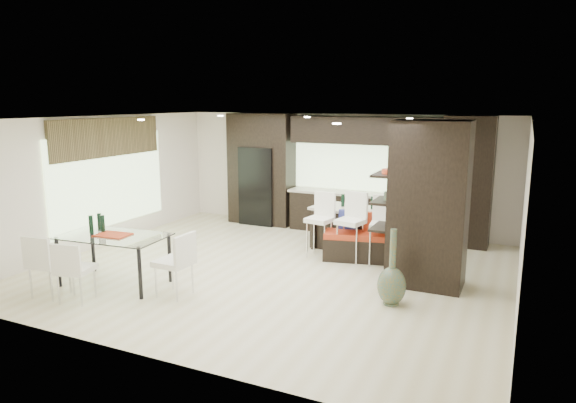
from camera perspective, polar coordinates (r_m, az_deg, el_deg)
The scene contains 22 objects.
ground at distance 9.33m, azimuth -1.56°, elevation -7.59°, with size 8.00×8.00×0.00m, color beige.
back_wall at distance 12.18m, azimuth 5.76°, elevation 3.32°, with size 8.00×0.02×2.70m, color white.
left_wall at distance 11.33m, azimuth -20.04°, elevation 2.11°, with size 0.02×7.00×2.70m, color white.
right_wall at distance 8.08m, azimuth 24.71°, elevation -1.67°, with size 0.02×7.00×2.70m, color white.
ceiling at distance 8.84m, azimuth -1.66°, elevation 9.21°, with size 8.00×7.00×0.02m, color white.
window_left at distance 11.45m, azimuth -19.20°, elevation 2.25°, with size 0.04×3.20×1.90m, color #B2D199.
window_back at distance 11.94m, azimuth 8.44°, elevation 4.06°, with size 3.40×0.04×1.20m, color #B2D199.
stone_accent at distance 11.33m, azimuth -19.38°, elevation 6.74°, with size 0.08×3.00×0.80m, color brown.
ceiling_spots at distance 9.07m, azimuth -0.94°, elevation 9.13°, with size 4.00×3.00×0.02m, color white.
back_cabinetry at distance 11.72m, azimuth 7.54°, elevation 2.97°, with size 6.80×0.68×2.70m, color black.
refrigerator at distance 12.65m, azimuth -3.00°, elevation 1.82°, with size 0.90×0.68×1.90m, color black.
partition_column at distance 8.58m, azimuth 15.38°, elevation -0.34°, with size 1.20×0.80×2.70m, color black.
kitchen_island at distance 10.50m, azimuth 8.21°, elevation -3.14°, with size 2.04×0.88×0.85m, color black.
stool_left at distance 9.98m, azimuth 3.49°, elevation -3.32°, with size 0.45×0.45×1.02m, color white.
stool_mid at distance 9.76m, azimuth 6.91°, elevation -3.59°, with size 0.47×0.47×1.05m, color white.
stool_right at distance 9.60m, azimuth 10.49°, elevation -4.00°, with size 0.46×0.46×1.04m, color white.
bench at distance 9.90m, azimuth 8.12°, elevation -4.96°, with size 1.40×0.54×0.54m, color black.
floor_vase at distance 7.79m, azimuth 11.52°, elevation -7.17°, with size 0.43×0.43×1.16m, color #46543C, non-canonical shape.
dining_table at distance 8.98m, azimuth -18.71°, elevation -6.16°, with size 1.74×0.98×0.84m, color white.
chair_near at distance 8.44m, azimuth -22.49°, elevation -7.40°, with size 0.47×0.47×0.87m, color white.
chair_far at distance 8.82m, azimuth -24.98°, elevation -6.64°, with size 0.50×0.50×0.92m, color white.
chair_end at distance 8.21m, azimuth -12.56°, elevation -7.09°, with size 0.51×0.51×0.94m, color white.
Camera 1 is at (3.95, -7.91, 3.00)m, focal length 32.00 mm.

